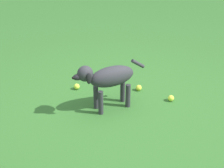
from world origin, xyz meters
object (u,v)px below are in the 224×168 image
object	(u,v)px
tennis_ball_1	(171,98)
tennis_ball_2	(139,88)
tennis_ball_0	(77,86)
dog	(108,78)

from	to	relation	value
tennis_ball_1	tennis_ball_2	world-z (taller)	same
tennis_ball_0	tennis_ball_2	size ratio (longest dim) A/B	1.00
tennis_ball_2	tennis_ball_1	bearing A→B (deg)	-122.72
tennis_ball_1	tennis_ball_2	xyz separation A→B (m)	(0.22, 0.34, 0.00)
dog	tennis_ball_2	distance (m)	0.60
tennis_ball_1	dog	bearing A→B (deg)	104.13
dog	tennis_ball_1	bearing A→B (deg)	165.81
tennis_ball_0	tennis_ball_2	xyz separation A→B (m)	(-0.00, -0.71, 0.00)
dog	tennis_ball_0	bearing A→B (deg)	-74.27
dog	tennis_ball_0	xyz separation A→B (m)	(0.39, 0.38, -0.32)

